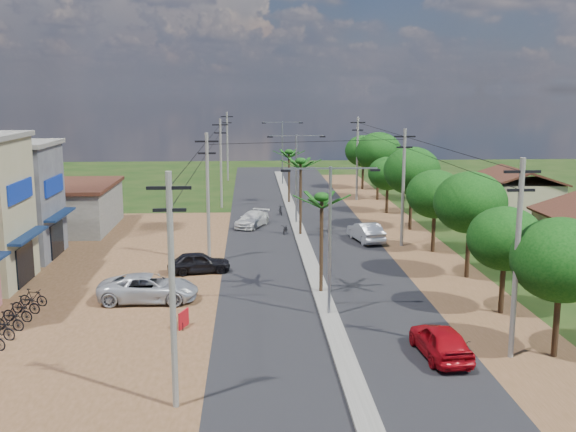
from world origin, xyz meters
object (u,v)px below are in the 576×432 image
car_parked_silver (149,289)px  car_parked_dark (199,263)px  parked_scooter_row (4,326)px  car_red_near (440,342)px  car_silver_mid (366,232)px  moto_rider_east (464,354)px  car_white_far (252,220)px  roadside_sign (184,319)px

car_parked_silver → car_parked_dark: bearing=-20.9°
car_parked_dark → parked_scooter_row: 13.95m
parked_scooter_row → car_red_near: bearing=-10.9°
car_red_near → car_silver_mid: car_silver_mid is taller
moto_rider_east → car_white_far: bearing=-53.5°
roadside_sign → parked_scooter_row: (-8.66, -0.57, 0.04)m
roadside_sign → parked_scooter_row: bearing=-156.9°
car_silver_mid → roadside_sign: size_ratio=4.36×
car_red_near → car_white_far: car_red_near is taller
car_parked_dark → moto_rider_east: 20.05m
car_red_near → car_white_far: (-8.28, 29.79, -0.11)m
car_red_near → car_parked_dark: size_ratio=1.09×
car_parked_silver → roadside_sign: (2.38, -4.42, -0.32)m
car_red_near → car_parked_silver: car_parked_silver is taller
car_silver_mid → car_parked_silver: size_ratio=0.83×
car_red_near → moto_rider_east: 1.14m
moto_rider_east → roadside_sign: bearing=-2.4°
parked_scooter_row → car_parked_silver: bearing=38.5°
car_parked_dark → car_silver_mid: bearing=-65.0°
car_silver_mid → car_parked_silver: car_parked_silver is taller
car_parked_dark → car_red_near: bearing=-151.0°
moto_rider_east → parked_scooter_row: 21.87m
roadside_sign → parked_scooter_row: 8.68m
moto_rider_east → car_red_near: bearing=-16.4°
car_silver_mid → car_red_near: bearing=77.4°
car_red_near → car_parked_dark: bearing=-56.1°
parked_scooter_row → car_white_far: bearing=64.7°
parked_scooter_row → car_parked_dark: bearing=51.5°
car_white_far → car_parked_dark: car_parked_dark is taller
car_white_far → car_parked_dark: (-3.55, -14.92, 0.04)m
car_parked_dark → car_parked_silver: bearing=148.5°
car_red_near → parked_scooter_row: size_ratio=0.45×
car_parked_silver → parked_scooter_row: size_ratio=0.56×
car_silver_mid → parked_scooter_row: size_ratio=0.47×
car_parked_dark → moto_rider_east: car_parked_dark is taller
car_white_far → car_parked_silver: size_ratio=0.81×
car_silver_mid → moto_rider_east: 24.08m
moto_rider_east → car_parked_dark: bearing=-31.0°
moto_rider_east → roadside_sign: (-12.72, 5.16, 0.04)m
car_parked_silver → roadside_sign: bearing=-150.5°
car_white_far → moto_rider_east: size_ratio=2.86×
car_red_near → car_silver_mid: 23.45m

